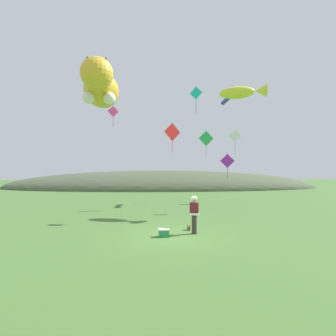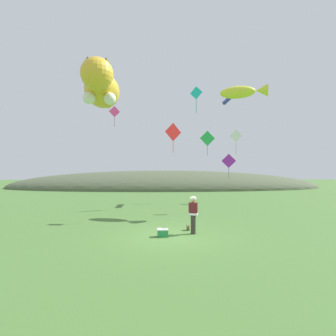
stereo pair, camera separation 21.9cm
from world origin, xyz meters
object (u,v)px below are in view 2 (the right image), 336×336
Objects in this scene: festival_attendant at (193,214)px; kite_diamond_violet at (229,161)px; kite_diamond_teal at (196,93)px; kite_diamond_red at (173,132)px; kite_tube_streamer at (227,100)px; kite_diamond_white at (236,136)px; kite_diamond_pink at (115,112)px; kite_diamond_green at (207,139)px; kite_fish_windsock at (243,92)px; kite_spool at (188,227)px; picnic_cooler at (163,233)px; kite_giant_cat at (101,89)px.

festival_attendant is 0.81× the size of kite_diamond_violet.
kite_diamond_teal reaches higher than kite_diamond_violet.
kite_diamond_red is at bearing 108.15° from kite_diamond_teal.
festival_attendant is 0.88× the size of kite_tube_streamer.
kite_diamond_white is (3.21, 2.19, -2.49)m from kite_diamond_teal.
kite_diamond_green is (8.60, 0.30, -2.39)m from kite_diamond_pink.
kite_diamond_pink is at bearing 132.09° from kite_diamond_teal.
festival_attendant is 0.76× the size of kite_diamond_green.
kite_fish_windsock reaches higher than kite_diamond_pink.
kite_diamond_pink is at bearing 117.09° from kite_spool.
picnic_cooler is 10.69m from kite_diamond_red.
kite_diamond_green is at bearing 71.15° from picnic_cooler.
festival_attendant is 0.93× the size of kite_diamond_pink.
kite_diamond_pink reaches higher than kite_diamond_red.
kite_fish_windsock reaches higher than festival_attendant.
kite_diamond_pink is at bearing 109.61° from picnic_cooler.
kite_diamond_green is at bearing 74.64° from kite_diamond_teal.
kite_spool is 0.13× the size of kite_diamond_violet.
kite_diamond_white reaches higher than kite_spool.
kite_diamond_green is at bearing 75.14° from kite_spool.
kite_fish_windsock is 6.35m from kite_tube_streamer.
kite_diamond_pink reaches higher than kite_diamond_teal.
kite_diamond_white reaches higher than picnic_cooler.
kite_diamond_green is (2.99, 11.27, 5.76)m from kite_spool.
kite_diamond_pink is 1.05× the size of kite_diamond_white.
kite_diamond_teal reaches higher than kite_diamond_white.
kite_diamond_pink is at bearing -178.52° from kite_tube_streamer.
picnic_cooler is 0.26× the size of kite_diamond_pink.
kite_diamond_red is at bearing -31.85° from kite_diamond_pink.
kite_diamond_violet is (6.06, 11.66, 3.58)m from picnic_cooler.
kite_diamond_pink is at bearing 149.02° from kite_fish_windsock.
kite_diamond_green is at bearing 1.98° from kite_diamond_pink.
picnic_cooler is at bearing -113.90° from kite_diamond_teal.
kite_diamond_red is (-4.74, 2.73, -2.46)m from kite_fish_windsock.
kite_giant_cat is at bearing 172.20° from kite_diamond_teal.
kite_fish_windsock is at bearing -94.55° from kite_diamond_violet.
picnic_cooler is (-1.45, -0.48, -0.77)m from festival_attendant.
kite_giant_cat is 10.99m from kite_diamond_green.
picnic_cooler is 0.28× the size of kite_diamond_teal.
kite_diamond_teal is 0.96× the size of kite_diamond_white.
kite_diamond_pink is at bearing 152.66° from kite_diamond_white.
picnic_cooler is 0.15× the size of kite_fish_windsock.
kite_tube_streamer is (10.20, 6.64, 1.02)m from kite_giant_cat.
kite_fish_windsock reaches higher than kite_diamond_red.
kite_diamond_white is at bearing -97.53° from kite_tube_streamer.
kite_giant_cat reaches higher than kite_diamond_white.
festival_attendant is 8.97m from kite_diamond_white.
kite_giant_cat is 4.10× the size of kite_tube_streamer.
kite_diamond_violet reaches higher than picnic_cooler.
kite_giant_cat reaches higher than kite_diamond_pink.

